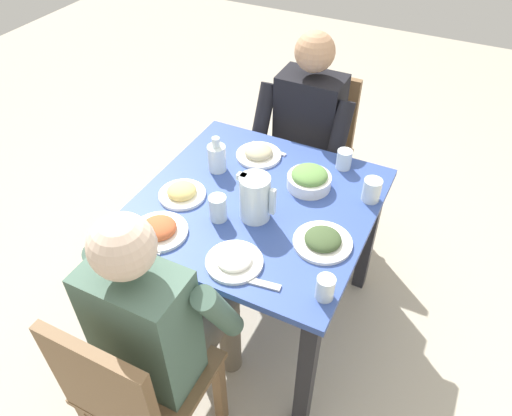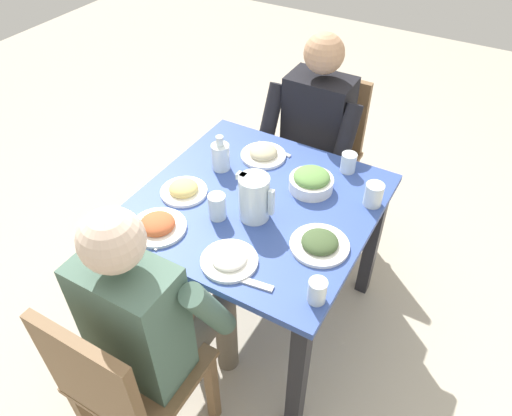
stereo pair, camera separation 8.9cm
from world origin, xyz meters
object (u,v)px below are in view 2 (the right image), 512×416
dining_table (257,223)px  oil_carafe (221,157)px  salt_shaker (119,218)px  water_glass_near_left (217,206)px  diner_near (156,313)px  diner_far (308,144)px  water_glass_near_right (317,291)px  chair_far (322,148)px  plate_fries (184,189)px  plate_beans (263,153)px  water_glass_far_left (348,163)px  water_glass_by_pitcher (374,195)px  chair_near (123,383)px  plate_rice_curry (158,225)px  plate_yoghurt (229,259)px  water_pitcher (254,198)px  salad_bowl (311,181)px

dining_table → oil_carafe: oil_carafe is taller
dining_table → salt_shaker: (-0.40, -0.37, 0.15)m
water_glass_near_left → diner_near: bearing=-86.3°
diner_far → salt_shaker: diner_far is taller
water_glass_near_right → salt_shaker: 0.82m
chair_far → plate_fries: bearing=-105.3°
chair_far → water_glass_near_right: bearing=-68.1°
plate_beans → water_glass_near_left: bearing=-84.7°
diner_near → water_glass_far_left: (0.30, 0.98, 0.13)m
water_glass_by_pitcher → oil_carafe: size_ratio=0.59×
chair_near → water_glass_near_right: bearing=44.6°
plate_beans → plate_rice_curry: plate_rice_curry is taller
chair_far → water_glass_far_left: 0.58m
chair_far → salt_shaker: (-0.36, -1.18, 0.26)m
water_glass_far_left → salt_shaker: (-0.64, -0.75, -0.02)m
chair_near → plate_yoghurt: chair_near is taller
water_glass_near_right → oil_carafe: oil_carafe is taller
water_glass_near_right → oil_carafe: bearing=145.7°
diner_far → plate_beans: size_ratio=5.81×
water_pitcher → water_glass_by_pitcher: size_ratio=1.94×
dining_table → chair_far: (-0.04, 0.80, -0.11)m
salad_bowl → water_glass_near_left: bearing=-125.8°
water_glass_near_left → salt_shaker: (-0.31, -0.22, -0.03)m
plate_beans → plate_rice_curry: 0.63m
plate_fries → water_glass_near_right: size_ratio=2.17×
diner_far → plate_yoghurt: diner_far is taller
diner_far → oil_carafe: diner_far is taller
dining_table → chair_near: chair_near is taller
salad_bowl → plate_fries: size_ratio=0.95×
chair_far → dining_table: bearing=-87.1°
water_pitcher → salad_bowl: 0.30m
water_glass_far_left → water_glass_near_left: size_ratio=0.83×
water_glass_far_left → salt_shaker: 0.99m
plate_beans → water_glass_by_pitcher: water_glass_by_pitcher is taller
water_glass_near_right → salt_shaker: size_ratio=1.66×
chair_near → chair_far: (0.02, 1.61, 0.00)m
chair_far → water_glass_near_right: (0.46, -1.14, 0.28)m
plate_fries → water_glass_far_left: (0.53, 0.48, 0.03)m
plate_fries → oil_carafe: (0.04, 0.22, 0.04)m
chair_far → plate_beans: bearing=-99.6°
plate_yoghurt → water_glass_near_left: 0.25m
dining_table → plate_yoghurt: bearing=-76.8°
diner_near → water_glass_near_left: size_ratio=11.23×
plate_fries → plate_yoghurt: 0.44m
oil_carafe → salt_shaker: bearing=-106.8°
chair_near → plate_rice_curry: 0.57m
plate_fries → water_glass_by_pitcher: (0.70, 0.32, 0.03)m
diner_near → diner_far: size_ratio=1.00×
salad_bowl → plate_yoghurt: size_ratio=0.89×
plate_yoghurt → oil_carafe: 0.56m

